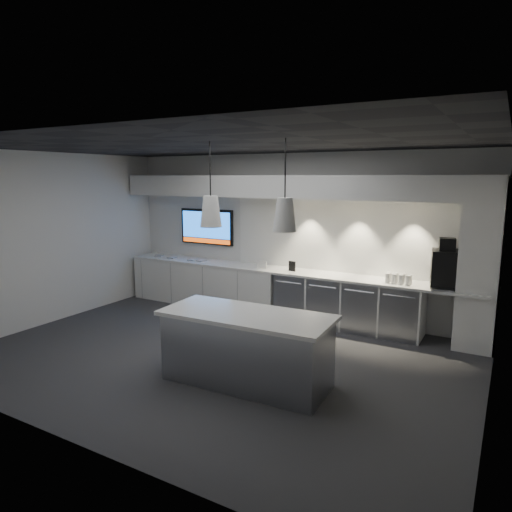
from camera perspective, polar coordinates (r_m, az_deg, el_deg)
The scene contains 28 objects.
floor at distance 6.80m, azimuth -4.90°, elevation -12.41°, with size 7.00×7.00×0.00m, color #2F2F31.
ceiling at distance 6.31m, azimuth -5.31°, elevation 13.70°, with size 7.00×7.00×0.00m, color black.
wall_back at distance 8.54m, azimuth 4.47°, elevation 2.62°, with size 7.00×7.00×0.00m, color silver.
wall_front at distance 4.60m, azimuth -23.10°, elevation -4.47°, with size 7.00×7.00×0.00m, color silver.
wall_left at distance 8.84m, azimuth -24.14°, elevation 2.03°, with size 7.00×7.00×0.00m, color silver.
wall_right at distance 5.29m, azimuth 28.00°, elevation -3.05°, with size 7.00×7.00×0.00m, color silver.
back_counter at distance 8.35m, azimuth 3.47°, elevation -1.84°, with size 6.80×0.65×0.04m, color silver.
left_base_cabinets at distance 9.33m, azimuth -6.27°, elevation -3.46°, with size 3.30×0.63×0.86m, color white.
fridge_unit_a at distance 8.35m, azimuth 4.98°, elevation -5.07°, with size 0.60×0.61×0.85m, color gray.
fridge_unit_b at distance 8.12m, azimuth 9.04°, elevation -5.59°, with size 0.60×0.61×0.85m, color gray.
fridge_unit_c at distance 7.93m, azimuth 13.33°, elevation -6.11°, with size 0.60×0.61×0.85m, color gray.
fridge_unit_d at distance 7.79m, azimuth 17.80°, elevation -6.62°, with size 0.60×0.61×0.85m, color gray.
backsplash at distance 8.08m, azimuth 12.15°, elevation 2.38°, with size 4.60×0.03×1.30m, color white.
soffit at distance 8.20m, azimuth 3.66°, elevation 8.64°, with size 6.90×0.60×0.40m, color white.
column at distance 7.49m, azimuth 26.14°, elevation -0.94°, with size 0.55×0.55×2.60m, color white.
wall_tv at distance 9.44m, azimuth -6.17°, elevation 3.66°, with size 1.25×0.07×0.72m.
island at distance 5.83m, azimuth -1.19°, elevation -11.41°, with size 2.18×1.01×0.91m.
bin at distance 6.40m, azimuth -9.99°, elevation -11.95°, with size 0.30×0.30×0.42m, color gray.
coffee_machine at distance 7.55m, azimuth 22.62°, elevation -1.29°, with size 0.49×0.65×0.76m.
sign_black at distance 8.21m, azimuth 4.53°, elevation -1.27°, with size 0.14×0.02×0.18m, color black.
sign_white at distance 8.42m, azimuth 0.75°, elevation -1.10°, with size 0.18×0.02×0.14m, color silver.
cup_cluster at distance 7.59m, azimuth 17.38°, elevation -2.72°, with size 0.40×0.19×0.16m, color silver, non-canonical shape.
tray_a at distance 9.94m, azimuth -12.01°, elevation 0.04°, with size 0.16×0.16×0.03m, color #9C9C9C.
tray_b at distance 9.64m, azimuth -10.45°, elevation -0.20°, with size 0.16×0.16×0.03m, color #9C9C9C.
tray_c at distance 9.32m, azimuth -7.93°, elevation -0.49°, with size 0.16×0.16×0.03m, color #9C9C9C.
tray_d at distance 9.22m, azimuth -6.86°, elevation -0.57°, with size 0.16×0.16×0.03m, color #9C9C9C.
pendant_left at distance 5.73m, azimuth -5.67°, elevation 5.60°, with size 0.27×0.27×1.09m.
pendant_right at distance 5.21m, azimuth 3.61°, elevation 5.20°, with size 0.27×0.27×1.09m.
Camera 1 is at (3.58, -5.17, 2.58)m, focal length 32.00 mm.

